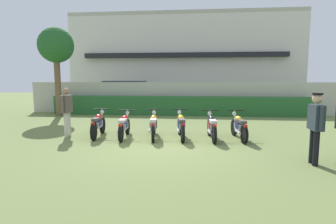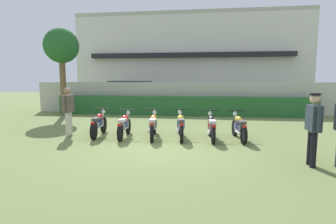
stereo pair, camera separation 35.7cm
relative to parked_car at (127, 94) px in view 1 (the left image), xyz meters
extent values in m
plane|color=olive|center=(3.87, -10.95, -0.94)|extent=(60.00, 60.00, 0.00)
cube|color=silver|center=(3.87, 5.97, 2.59)|extent=(18.85, 6.00, 7.05)
cube|color=black|center=(3.87, 2.72, 2.94)|extent=(15.83, 0.50, 0.36)
cube|color=#B2AD9E|center=(3.87, 5.97, 6.26)|extent=(18.85, 6.00, 0.30)
cube|color=#BCB7A8|center=(3.87, -2.98, -0.02)|extent=(17.90, 0.30, 1.84)
cube|color=#28602D|center=(3.87, -3.68, -0.41)|extent=(14.32, 0.70, 1.06)
cube|color=silver|center=(0.05, -0.01, -0.20)|extent=(4.66, 2.30, 1.00)
cube|color=#2D333D|center=(-0.15, 0.02, 0.63)|extent=(2.86, 1.97, 0.65)
cylinder|color=black|center=(1.71, 0.76, -0.60)|extent=(0.70, 0.29, 0.68)
cylinder|color=black|center=(1.52, -1.08, -0.60)|extent=(0.70, 0.29, 0.68)
cylinder|color=black|center=(-1.42, 1.07, -0.60)|extent=(0.70, 0.29, 0.68)
cylinder|color=black|center=(-1.61, -0.77, -0.60)|extent=(0.70, 0.29, 0.68)
cylinder|color=brown|center=(-2.63, -4.70, 0.65)|extent=(0.32, 0.32, 3.17)
sphere|color=#235B28|center=(-2.63, -4.70, 2.89)|extent=(1.87, 1.87, 1.87)
cylinder|color=black|center=(1.35, -9.06, -0.63)|extent=(0.15, 0.61, 0.60)
cylinder|color=black|center=(1.48, -10.29, -0.63)|extent=(0.15, 0.61, 0.60)
cube|color=silver|center=(1.42, -9.72, -0.48)|extent=(0.26, 0.62, 0.22)
ellipsoid|color=red|center=(1.40, -9.56, -0.25)|extent=(0.27, 0.46, 0.22)
cube|color=#4C4742|center=(1.44, -9.95, -0.27)|extent=(0.25, 0.54, 0.10)
cube|color=red|center=(1.49, -10.39, -0.35)|extent=(0.11, 0.09, 0.08)
cylinder|color=silver|center=(1.36, -9.15, -0.31)|extent=(0.07, 0.23, 0.65)
cylinder|color=black|center=(1.37, -9.24, 0.01)|extent=(0.60, 0.10, 0.04)
sphere|color=silver|center=(1.34, -9.04, -0.13)|extent=(0.14, 0.14, 0.14)
cylinder|color=silver|center=(1.32, -9.99, -0.61)|extent=(0.13, 0.55, 0.07)
cube|color=navy|center=(1.42, -9.77, -0.43)|extent=(0.28, 0.38, 0.20)
cylinder|color=black|center=(2.33, -9.14, -0.65)|extent=(0.13, 0.57, 0.57)
cylinder|color=black|center=(2.43, -10.41, -0.65)|extent=(0.13, 0.57, 0.57)
cube|color=silver|center=(2.39, -9.82, -0.50)|extent=(0.25, 0.61, 0.22)
ellipsoid|color=red|center=(2.37, -9.65, -0.27)|extent=(0.25, 0.46, 0.22)
cube|color=beige|center=(2.40, -10.05, -0.29)|extent=(0.24, 0.53, 0.10)
cube|color=red|center=(2.44, -10.51, -0.37)|extent=(0.11, 0.09, 0.08)
cylinder|color=silver|center=(2.34, -9.23, -0.33)|extent=(0.07, 0.23, 0.65)
cylinder|color=black|center=(2.35, -9.32, -0.01)|extent=(0.60, 0.08, 0.04)
sphere|color=silver|center=(2.33, -9.12, -0.15)|extent=(0.14, 0.14, 0.14)
cylinder|color=silver|center=(2.29, -10.08, -0.63)|extent=(0.11, 0.55, 0.07)
cube|color=navy|center=(2.39, -9.87, -0.45)|extent=(0.27, 0.38, 0.20)
cylinder|color=black|center=(3.31, -9.03, -0.64)|extent=(0.16, 0.61, 0.60)
cylinder|color=black|center=(3.48, -10.34, -0.64)|extent=(0.16, 0.61, 0.60)
cube|color=silver|center=(3.40, -9.74, -0.49)|extent=(0.27, 0.62, 0.22)
ellipsoid|color=orange|center=(3.38, -9.57, -0.26)|extent=(0.27, 0.46, 0.22)
cube|color=beige|center=(3.43, -9.96, -0.28)|extent=(0.26, 0.54, 0.10)
cube|color=red|center=(3.49, -10.44, -0.36)|extent=(0.11, 0.09, 0.08)
cylinder|color=silver|center=(3.32, -9.12, -0.32)|extent=(0.08, 0.23, 0.65)
cylinder|color=black|center=(3.34, -9.21, 0.00)|extent=(0.60, 0.11, 0.04)
sphere|color=silver|center=(3.31, -9.01, -0.14)|extent=(0.14, 0.14, 0.14)
cylinder|color=silver|center=(3.31, -10.00, -0.62)|extent=(0.14, 0.55, 0.07)
cube|color=black|center=(3.41, -9.78, -0.44)|extent=(0.28, 0.39, 0.20)
cylinder|color=black|center=(4.25, -8.97, -0.63)|extent=(0.17, 0.62, 0.62)
cylinder|color=black|center=(4.43, -10.28, -0.63)|extent=(0.17, 0.62, 0.62)
cube|color=silver|center=(4.35, -9.68, -0.48)|extent=(0.28, 0.62, 0.22)
ellipsoid|color=yellow|center=(4.33, -9.51, -0.25)|extent=(0.28, 0.47, 0.22)
cube|color=#4C4742|center=(4.38, -9.91, -0.27)|extent=(0.27, 0.54, 0.10)
cube|color=red|center=(4.45, -10.38, -0.35)|extent=(0.11, 0.09, 0.08)
cylinder|color=silver|center=(4.26, -9.06, -0.31)|extent=(0.08, 0.23, 0.65)
cylinder|color=black|center=(4.28, -9.15, 0.01)|extent=(0.60, 0.12, 0.04)
sphere|color=silver|center=(4.25, -8.95, -0.13)|extent=(0.14, 0.14, 0.14)
cylinder|color=silver|center=(4.26, -9.94, -0.61)|extent=(0.15, 0.55, 0.07)
cube|color=navy|center=(4.36, -9.73, -0.43)|extent=(0.29, 0.39, 0.20)
cylinder|color=black|center=(5.34, -9.10, -0.64)|extent=(0.13, 0.60, 0.60)
cylinder|color=black|center=(5.43, -10.32, -0.64)|extent=(0.13, 0.60, 0.60)
cube|color=silver|center=(5.39, -9.76, -0.49)|extent=(0.24, 0.61, 0.22)
ellipsoid|color=black|center=(5.38, -9.59, -0.26)|extent=(0.25, 0.45, 0.22)
cube|color=beige|center=(5.41, -9.99, -0.28)|extent=(0.24, 0.53, 0.10)
cube|color=red|center=(5.44, -10.42, -0.36)|extent=(0.11, 0.09, 0.08)
cylinder|color=silver|center=(5.35, -9.19, -0.32)|extent=(0.07, 0.23, 0.65)
cylinder|color=black|center=(5.36, -9.28, 0.00)|extent=(0.60, 0.08, 0.04)
sphere|color=silver|center=(5.34, -9.08, -0.14)|extent=(0.14, 0.14, 0.14)
cylinder|color=silver|center=(5.29, -10.02, -0.62)|extent=(0.11, 0.55, 0.07)
cube|color=#A51414|center=(5.40, -9.81, -0.44)|extent=(0.27, 0.38, 0.20)
cylinder|color=black|center=(6.23, -8.99, -0.64)|extent=(0.16, 0.59, 0.58)
cylinder|color=black|center=(6.38, -10.22, -0.64)|extent=(0.16, 0.59, 0.58)
cube|color=silver|center=(6.31, -9.66, -0.49)|extent=(0.27, 0.62, 0.22)
ellipsoid|color=yellow|center=(6.29, -9.49, -0.26)|extent=(0.27, 0.46, 0.22)
cube|color=#4C4742|center=(6.34, -9.88, -0.28)|extent=(0.26, 0.54, 0.10)
cube|color=red|center=(6.40, -10.32, -0.36)|extent=(0.11, 0.09, 0.08)
cylinder|color=silver|center=(6.24, -9.08, -0.32)|extent=(0.08, 0.23, 0.65)
cylinder|color=black|center=(6.25, -9.17, 0.00)|extent=(0.60, 0.11, 0.04)
sphere|color=silver|center=(6.23, -8.97, -0.14)|extent=(0.14, 0.14, 0.14)
cylinder|color=silver|center=(6.22, -9.92, -0.62)|extent=(0.14, 0.55, 0.07)
cube|color=navy|center=(6.32, -9.71, -0.44)|extent=(0.28, 0.39, 0.20)
cylinder|color=beige|center=(0.32, -9.65, -0.51)|extent=(0.13, 0.13, 0.86)
cylinder|color=beige|center=(0.32, -9.88, -0.51)|extent=(0.13, 0.13, 0.86)
cube|color=brown|center=(0.32, -9.77, 0.23)|extent=(0.22, 0.50, 0.61)
cylinder|color=brown|center=(0.32, -9.46, 0.24)|extent=(0.09, 0.09, 0.58)
cylinder|color=brown|center=(0.32, -10.07, 0.24)|extent=(0.09, 0.09, 0.58)
sphere|color=#9E7556|center=(0.32, -9.77, 0.68)|extent=(0.23, 0.23, 0.23)
cylinder|color=black|center=(7.66, -12.33, -0.52)|extent=(0.13, 0.13, 0.84)
cylinder|color=black|center=(7.66, -12.11, -0.52)|extent=(0.13, 0.13, 0.84)
cube|color=#28333D|center=(7.66, -12.22, 0.20)|extent=(0.23, 0.49, 0.60)
cylinder|color=#28333D|center=(7.66, -12.52, 0.22)|extent=(0.09, 0.09, 0.57)
cylinder|color=#28333D|center=(7.67, -11.92, 0.22)|extent=(0.09, 0.09, 0.57)
sphere|color=tan|center=(7.66, -12.22, 0.65)|extent=(0.23, 0.23, 0.23)
cylinder|color=black|center=(7.66, -12.22, 0.76)|extent=(0.24, 0.24, 0.04)
camera|label=1|loc=(4.82, -18.87, 1.11)|focal=29.07mm
camera|label=2|loc=(5.18, -18.83, 1.11)|focal=29.07mm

